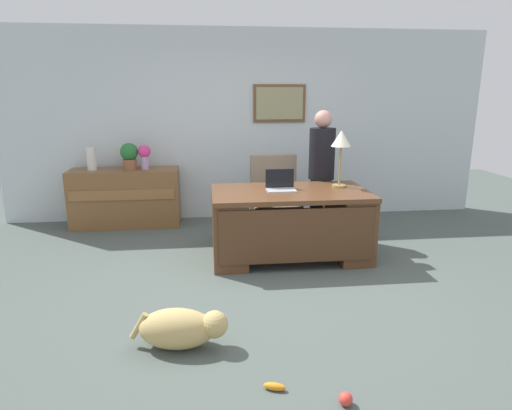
% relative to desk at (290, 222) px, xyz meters
% --- Properties ---
extents(ground_plane, '(12.00, 12.00, 0.00)m').
position_rel_desk_xyz_m(ground_plane, '(-0.30, -0.78, -0.42)').
color(ground_plane, '#4C5651').
extents(back_wall, '(7.00, 0.16, 2.70)m').
position_rel_desk_xyz_m(back_wall, '(-0.30, 1.82, 0.94)').
color(back_wall, silver).
rests_on(back_wall, ground_plane).
extents(desk, '(1.73, 0.97, 0.77)m').
position_rel_desk_xyz_m(desk, '(0.00, 0.00, 0.00)').
color(desk, brown).
rests_on(desk, ground_plane).
extents(credenza, '(1.47, 0.50, 0.80)m').
position_rel_desk_xyz_m(credenza, '(-2.05, 1.47, -0.02)').
color(credenza, brown).
rests_on(credenza, ground_plane).
extents(armchair, '(0.60, 0.59, 1.03)m').
position_rel_desk_xyz_m(armchair, '(-0.04, 0.85, 0.05)').
color(armchair, gray).
rests_on(armchair, ground_plane).
extents(person_standing, '(0.32, 0.32, 1.62)m').
position_rel_desk_xyz_m(person_standing, '(0.51, 0.64, 0.41)').
color(person_standing, '#262323').
rests_on(person_standing, ground_plane).
extents(dog_lying, '(0.73, 0.37, 0.30)m').
position_rel_desk_xyz_m(dog_lying, '(-1.12, -1.71, -0.26)').
color(dog_lying, tan).
rests_on(dog_lying, ground_plane).
extents(laptop, '(0.32, 0.22, 0.22)m').
position_rel_desk_xyz_m(laptop, '(-0.10, 0.08, 0.41)').
color(laptop, '#B2B5BA').
rests_on(laptop, desk).
extents(desk_lamp, '(0.22, 0.22, 0.64)m').
position_rel_desk_xyz_m(desk_lamp, '(0.59, 0.16, 0.87)').
color(desk_lamp, '#9E8447').
rests_on(desk_lamp, desk).
extents(vase_with_flowers, '(0.17, 0.17, 0.33)m').
position_rel_desk_xyz_m(vase_with_flowers, '(-1.75, 1.47, 0.58)').
color(vase_with_flowers, '#B194C6').
rests_on(vase_with_flowers, credenza).
extents(vase_empty, '(0.13, 0.13, 0.31)m').
position_rel_desk_xyz_m(vase_empty, '(-2.46, 1.47, 0.54)').
color(vase_empty, silver).
rests_on(vase_empty, credenza).
extents(potted_plant, '(0.24, 0.24, 0.36)m').
position_rel_desk_xyz_m(potted_plant, '(-1.96, 1.47, 0.58)').
color(potted_plant, brown).
rests_on(potted_plant, credenza).
extents(dog_toy_ball, '(0.08, 0.08, 0.08)m').
position_rel_desk_xyz_m(dog_toy_ball, '(-0.12, -2.45, -0.37)').
color(dog_toy_ball, '#E53F33').
rests_on(dog_toy_ball, ground_plane).
extents(dog_toy_bone, '(0.15, 0.09, 0.05)m').
position_rel_desk_xyz_m(dog_toy_bone, '(-0.52, -2.26, -0.39)').
color(dog_toy_bone, orange).
rests_on(dog_toy_bone, ground_plane).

